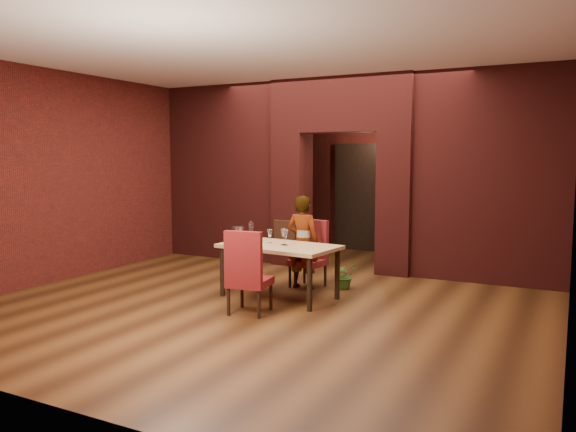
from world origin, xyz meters
name	(u,v)px	position (x,y,z in m)	size (l,w,h in m)	color
floor	(288,293)	(0.00, 0.00, 0.00)	(8.00, 8.00, 0.00)	#472811
ceiling	(288,59)	(0.00, 0.00, 3.20)	(7.00, 8.00, 0.04)	silver
wall_back	(380,172)	(0.00, 4.00, 1.60)	(7.00, 0.04, 3.20)	maroon
wall_front	(40,197)	(0.00, -4.00, 1.60)	(7.00, 0.04, 3.20)	maroon
wall_left	(100,175)	(-3.50, 0.00, 1.60)	(0.04, 8.00, 3.20)	maroon
wall_right	(575,184)	(3.50, 0.00, 1.60)	(0.04, 8.00, 3.20)	maroon
pillar_left	(292,199)	(-0.95, 2.00, 1.15)	(0.55, 0.55, 2.30)	maroon
pillar_right	(397,203)	(0.95, 2.00, 1.15)	(0.55, 0.55, 2.30)	maroon
lintel	(343,105)	(0.00, 2.00, 2.75)	(2.45, 0.55, 0.90)	maroon
wing_wall_left	(225,173)	(-2.36, 2.00, 1.60)	(2.27, 0.35, 3.20)	maroon
wing_wall_right	(490,177)	(2.36, 2.00, 1.60)	(2.27, 0.35, 3.20)	maroon
vent_panel	(284,235)	(-0.95, 1.71, 0.55)	(0.40, 0.03, 0.50)	brown
rear_door	(359,199)	(-0.40, 3.94, 1.05)	(0.90, 0.08, 2.10)	black
rear_door_frame	(358,199)	(-0.40, 3.90, 1.05)	(1.02, 0.04, 2.22)	black
dining_table	(279,271)	(0.01, -0.28, 0.36)	(1.54, 0.87, 0.72)	tan
chair_far	(308,254)	(0.09, 0.46, 0.49)	(0.44, 0.44, 0.97)	maroon
chair_near	(250,271)	(0.04, -1.10, 0.51)	(0.47, 0.47, 1.03)	maroon
person_seated	(303,242)	(0.06, 0.36, 0.67)	(0.49, 0.32, 1.35)	silver
wine_glass_a	(270,236)	(-0.17, -0.21, 0.82)	(0.08, 0.08, 0.19)	white
wine_glass_b	(284,237)	(0.07, -0.27, 0.83)	(0.09, 0.09, 0.22)	white
wine_glass_c	(285,237)	(0.11, -0.30, 0.83)	(0.09, 0.09, 0.21)	white
tasting_sheet	(252,245)	(-0.29, -0.48, 0.72)	(0.29, 0.22, 0.00)	white
wine_bucket	(238,234)	(-0.62, -0.31, 0.83)	(0.17, 0.17, 0.21)	#B3B3BB
water_bottle	(251,231)	(-0.47, -0.21, 0.86)	(0.07, 0.07, 0.28)	silver
potted_plant	(345,275)	(0.61, 0.61, 0.19)	(0.35, 0.30, 0.39)	#2F681F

